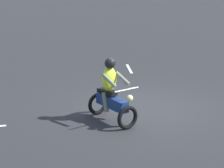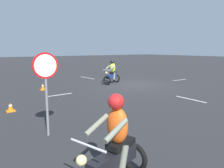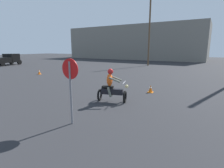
% 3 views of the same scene
% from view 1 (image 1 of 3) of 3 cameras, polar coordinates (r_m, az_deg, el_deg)
% --- Properties ---
extents(ground_plane, '(120.00, 120.00, 0.00)m').
position_cam_1_polar(ground_plane, '(12.25, 4.30, -3.14)').
color(ground_plane, '#28282B').
extents(motorcycle_rider_foreground, '(1.53, 1.16, 1.66)m').
position_cam_1_polar(motorcycle_rider_foreground, '(11.03, -0.11, -1.33)').
color(motorcycle_rider_foreground, black).
rests_on(motorcycle_rider_foreground, ground).
extents(lane_stripe_w, '(1.39, 0.21, 0.01)m').
position_cam_1_polar(lane_stripe_w, '(16.54, 2.27, 2.01)').
color(lane_stripe_w, silver).
rests_on(lane_stripe_w, ground).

